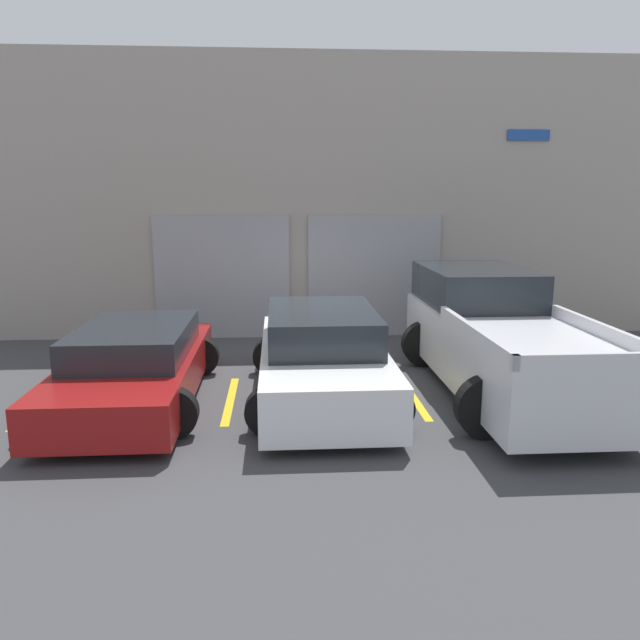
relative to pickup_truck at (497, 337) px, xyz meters
The scene contains 9 objects.
ground_plane 3.03m from the pickup_truck, 160.93° to the left, with size 28.00×28.00×0.00m, color #3D3D3F.
shophouse_building 5.46m from the pickup_truck, 122.97° to the left, with size 16.76×0.68×5.86m.
pickup_truck is the anchor object (origin of this frame).
sedan_white 2.77m from the pickup_truck, behind, with size 2.18×4.48×1.34m.
sedan_side 5.51m from the pickup_truck, behind, with size 2.18×4.52×1.13m.
parking_stripe_far_left 6.93m from the pickup_truck, behind, with size 0.12×2.20×0.01m, color gold.
parking_stripe_left 4.22m from the pickup_truck, behind, with size 0.12×2.20×0.01m, color gold.
parking_stripe_centre 1.63m from the pickup_truck, 168.05° to the right, with size 0.12×2.20×0.01m, color gold.
parking_stripe_right 1.63m from the pickup_truck, 11.95° to the right, with size 0.12×2.20×0.01m, color gold.
Camera 1 is at (-0.64, -10.18, 3.00)m, focal length 35.00 mm.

